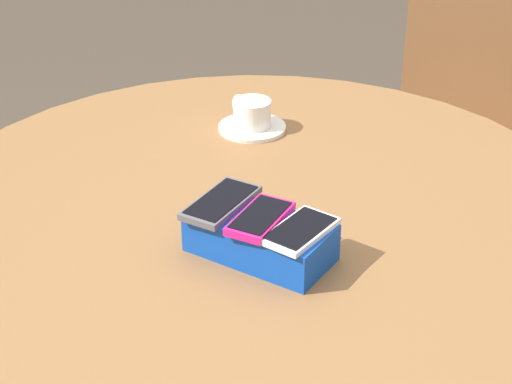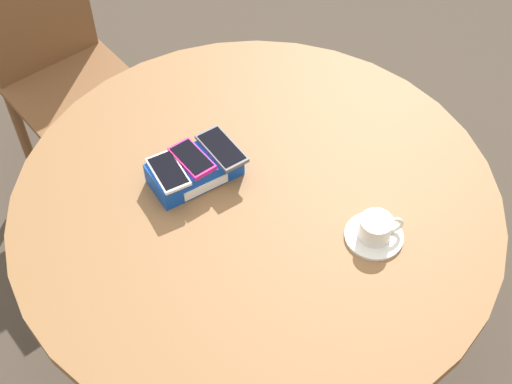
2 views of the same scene
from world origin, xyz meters
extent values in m
plane|color=#42382D|center=(0.00, 0.00, 0.00)|extent=(8.00, 8.00, 0.00)
cylinder|color=#2D2D2D|center=(0.00, 0.00, 0.01)|extent=(0.42, 0.42, 0.02)
cylinder|color=#2D2D2D|center=(0.00, 0.00, 0.38)|extent=(0.07, 0.07, 0.71)
cylinder|color=brown|center=(0.00, 0.00, 0.75)|extent=(1.15, 1.15, 0.03)
cube|color=#0F42AD|center=(-0.11, 0.11, 0.79)|extent=(0.23, 0.14, 0.06)
cube|color=white|center=(-0.10, 0.06, 0.78)|extent=(0.11, 0.02, 0.03)
cube|color=silver|center=(-0.18, 0.10, 0.83)|extent=(0.08, 0.12, 0.01)
cube|color=black|center=(-0.18, 0.10, 0.83)|extent=(0.07, 0.11, 0.00)
cube|color=#D11975|center=(-0.11, 0.11, 0.83)|extent=(0.09, 0.13, 0.01)
cube|color=black|center=(-0.11, 0.11, 0.83)|extent=(0.08, 0.11, 0.00)
cube|color=#515156|center=(-0.04, 0.12, 0.83)|extent=(0.09, 0.15, 0.01)
cube|color=black|center=(-0.04, 0.12, 0.83)|extent=(0.08, 0.13, 0.00)
cylinder|color=silver|center=(0.20, -0.21, 0.77)|extent=(0.13, 0.13, 0.01)
cylinder|color=silver|center=(0.20, -0.21, 0.80)|extent=(0.07, 0.07, 0.05)
cylinder|color=brown|center=(0.20, -0.21, 0.82)|extent=(0.06, 0.06, 0.00)
torus|color=silver|center=(0.24, -0.21, 0.80)|extent=(0.05, 0.02, 0.05)
cube|color=brown|center=(-0.28, 0.88, 0.43)|extent=(0.50, 0.50, 0.02)
cube|color=brown|center=(-0.33, 1.06, 0.64)|extent=(0.36, 0.13, 0.40)
cylinder|color=brown|center=(-0.39, 0.66, 0.21)|extent=(0.04, 0.04, 0.42)
cylinder|color=brown|center=(-0.06, 0.76, 0.21)|extent=(0.04, 0.04, 0.42)
cylinder|color=brown|center=(-0.50, 0.99, 0.21)|extent=(0.04, 0.04, 0.42)
cylinder|color=brown|center=(-0.16, 1.10, 0.21)|extent=(0.04, 0.04, 0.42)
camera|label=1|loc=(-0.83, 0.90, 1.47)|focal=60.00mm
camera|label=2|loc=(-0.40, -0.97, 2.06)|focal=50.00mm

